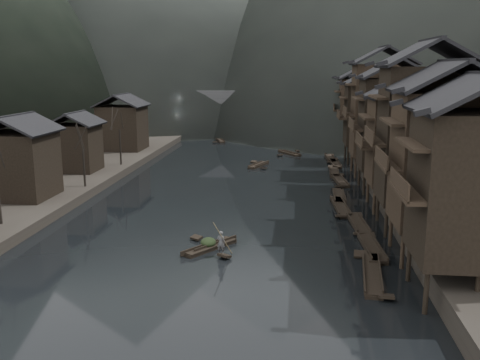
# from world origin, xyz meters

# --- Properties ---
(water) EXTENTS (300.00, 300.00, 0.00)m
(water) POSITION_xyz_m (0.00, 0.00, 0.00)
(water) COLOR black
(water) RESTS_ON ground
(left_bank) EXTENTS (40.00, 200.00, 1.20)m
(left_bank) POSITION_xyz_m (-35.00, 40.00, 0.60)
(left_bank) COLOR #2D2823
(left_bank) RESTS_ON ground
(stilt_houses) EXTENTS (9.00, 67.60, 16.48)m
(stilt_houses) POSITION_xyz_m (17.28, 19.14, 9.12)
(stilt_houses) COLOR black
(stilt_houses) RESTS_ON ground
(left_houses) EXTENTS (8.10, 53.20, 8.73)m
(left_houses) POSITION_xyz_m (-20.50, 20.12, 5.66)
(left_houses) COLOR black
(left_houses) RESTS_ON left_bank
(bare_trees) EXTENTS (3.43, 42.36, 6.86)m
(bare_trees) POSITION_xyz_m (-17.00, 7.86, 6.12)
(bare_trees) COLOR black
(bare_trees) RESTS_ON left_bank
(moored_sampans) EXTENTS (3.05, 61.79, 0.47)m
(moored_sampans) POSITION_xyz_m (11.95, 21.25, 0.20)
(moored_sampans) COLOR black
(moored_sampans) RESTS_ON water
(midriver_boats) EXTENTS (16.30, 42.93, 0.45)m
(midriver_boats) POSITION_xyz_m (1.33, 52.82, 0.20)
(midriver_boats) COLOR black
(midriver_boats) RESTS_ON water
(stone_bridge) EXTENTS (40.00, 6.00, 9.00)m
(stone_bridge) POSITION_xyz_m (-0.00, 72.00, 5.11)
(stone_bridge) COLOR #4C4C4F
(stone_bridge) RESTS_ON ground
(hero_sampan) EXTENTS (3.93, 4.99, 0.44)m
(hero_sampan) POSITION_xyz_m (0.24, -0.75, 0.20)
(hero_sampan) COLOR black
(hero_sampan) RESTS_ON water
(cargo_heap) EXTENTS (1.21, 1.58, 0.72)m
(cargo_heap) POSITION_xyz_m (0.10, -0.55, 0.80)
(cargo_heap) COLOR black
(cargo_heap) RESTS_ON hero_sampan
(boatman) EXTENTS (0.72, 0.55, 1.76)m
(boatman) POSITION_xyz_m (1.35, -2.31, 1.32)
(boatman) COLOR #5A5A5C
(boatman) RESTS_ON hero_sampan
(bamboo_pole) EXTENTS (1.31, 1.87, 3.16)m
(bamboo_pole) POSITION_xyz_m (1.55, -2.31, 3.78)
(bamboo_pole) COLOR #8C7A51
(bamboo_pole) RESTS_ON boatman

